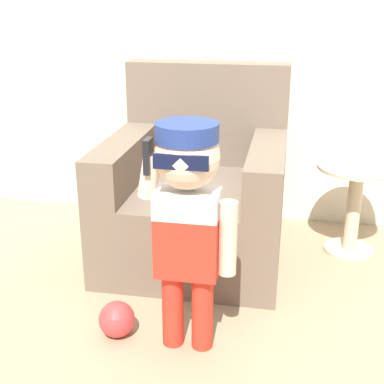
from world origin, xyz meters
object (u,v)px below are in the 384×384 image
person_child (188,204)px  toy_ball (117,319)px  side_table (354,201)px  armchair (197,195)px

person_child → toy_ball: (-0.31, 0.01, -0.55)m
side_table → person_child: bearing=-126.1°
person_child → side_table: 1.29m
side_table → toy_ball: 1.47m
person_child → armchair: bearing=97.6°
toy_ball → side_table: bearing=43.8°
person_child → toy_ball: person_child is taller
toy_ball → person_child: bearing=-1.4°
person_child → toy_ball: 0.63m
side_table → toy_ball: size_ratio=3.28×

